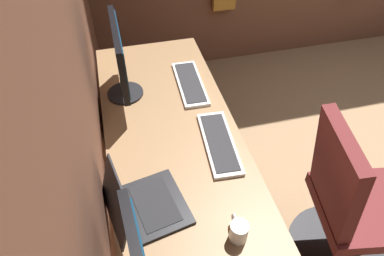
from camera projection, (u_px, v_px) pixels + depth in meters
wall_back at (56, 89)px, 1.06m from camera, size 4.43×0.10×2.60m
desk at (182, 173)px, 1.63m from camera, size 2.15×0.66×0.73m
drawer_pedestal at (160, 141)px, 2.21m from camera, size 0.40×0.51×0.69m
monitor_primary at (120, 58)px, 1.78m from camera, size 0.48×0.20×0.41m
laptop_leftmost at (140, 204)px, 1.37m from camera, size 0.34×0.35×0.23m
keyboard_main at (219, 143)px, 1.67m from camera, size 0.43×0.17×0.02m
keyboard_spare at (190, 83)px, 2.00m from camera, size 0.42×0.15×0.02m
coffee_mug at (238, 231)px, 1.30m from camera, size 0.11×0.07×0.09m
office_chair at (346, 210)px, 1.73m from camera, size 0.56×0.59×0.97m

